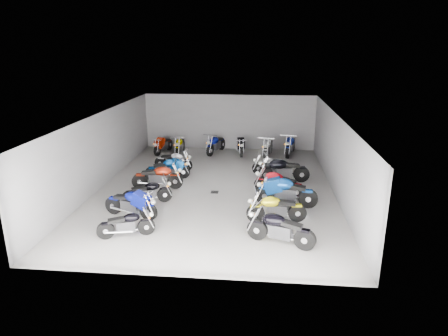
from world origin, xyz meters
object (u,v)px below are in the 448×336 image
(motorcycle_right_e, at_px, (283,170))
(motorcycle_left_f, at_px, (174,161))
(motorcycle_back_f, at_px, (290,145))
(motorcycle_left_e, at_px, (168,169))
(motorcycle_back_e, at_px, (268,147))
(motorcycle_left_b, at_px, (131,204))
(motorcycle_left_c, at_px, (148,192))
(motorcycle_right_d, at_px, (279,184))
(motorcycle_right_a, at_px, (280,229))
(motorcycle_left_d, at_px, (158,177))
(motorcycle_right_f, at_px, (271,165))
(motorcycle_left_a, at_px, (127,224))
(drain_grate, at_px, (215,192))
(motorcycle_right_c, at_px, (286,192))
(motorcycle_back_b, at_px, (180,145))
(motorcycle_back_a, at_px, (163,145))
(motorcycle_back_c, at_px, (216,144))
(motorcycle_right_b, at_px, (276,208))
(motorcycle_back_d, at_px, (240,145))

(motorcycle_right_e, bearing_deg, motorcycle_left_f, 69.60)
(motorcycle_left_f, bearing_deg, motorcycle_back_f, 131.35)
(motorcycle_left_e, bearing_deg, motorcycle_back_f, 113.78)
(motorcycle_back_e, relative_size, motorcycle_back_f, 0.97)
(motorcycle_left_b, bearing_deg, motorcycle_left_c, -172.53)
(motorcycle_right_d, relative_size, motorcycle_right_e, 0.89)
(motorcycle_left_b, bearing_deg, motorcycle_left_e, -167.07)
(motorcycle_right_a, bearing_deg, motorcycle_left_d, 68.09)
(motorcycle_right_a, height_order, motorcycle_back_e, motorcycle_back_e)
(motorcycle_right_e, xyz_separation_m, motorcycle_right_f, (-0.49, 1.14, -0.11))
(motorcycle_right_e, bearing_deg, motorcycle_right_f, 17.04)
(motorcycle_left_a, bearing_deg, drain_grate, 132.66)
(motorcycle_right_c, xyz_separation_m, motorcycle_back_b, (-5.58, 7.16, -0.07))
(motorcycle_back_a, height_order, motorcycle_back_b, motorcycle_back_b)
(motorcycle_left_d, height_order, motorcycle_back_e, motorcycle_back_e)
(motorcycle_left_b, height_order, motorcycle_back_c, motorcycle_back_c)
(motorcycle_left_b, distance_m, motorcycle_right_d, 5.94)
(motorcycle_back_b, bearing_deg, motorcycle_right_b, 120.02)
(motorcycle_right_a, bearing_deg, motorcycle_right_c, 14.29)
(motorcycle_right_e, bearing_deg, motorcycle_back_d, 18.87)
(motorcycle_left_f, xyz_separation_m, motorcycle_right_b, (4.87, -5.63, 0.03))
(motorcycle_right_f, bearing_deg, drain_grate, 130.09)
(motorcycle_left_f, distance_m, motorcycle_back_f, 6.84)
(motorcycle_left_f, xyz_separation_m, motorcycle_right_f, (4.81, -0.19, -0.02))
(motorcycle_left_b, bearing_deg, motorcycle_right_f, 154.89)
(motorcycle_back_e, bearing_deg, motorcycle_left_b, 69.52)
(motorcycle_right_b, distance_m, motorcycle_back_e, 8.48)
(motorcycle_right_d, distance_m, motorcycle_back_e, 6.02)
(motorcycle_right_f, bearing_deg, motorcycle_right_b, 172.13)
(motorcycle_left_e, xyz_separation_m, motorcycle_left_f, (-0.05, 1.44, -0.02))
(motorcycle_left_c, relative_size, motorcycle_right_a, 0.87)
(motorcycle_left_d, relative_size, motorcycle_back_e, 0.98)
(motorcycle_back_c, bearing_deg, motorcycle_right_f, 149.73)
(motorcycle_right_a, height_order, motorcycle_right_f, motorcycle_right_a)
(motorcycle_back_e, bearing_deg, motorcycle_right_b, 100.85)
(motorcycle_left_c, xyz_separation_m, motorcycle_right_d, (5.11, 1.27, 0.06))
(motorcycle_back_c, distance_m, motorcycle_back_f, 4.22)
(motorcycle_left_d, xyz_separation_m, motorcycle_right_c, (5.37, -1.43, 0.04))
(motorcycle_right_a, bearing_deg, motorcycle_left_a, 109.82)
(motorcycle_right_c, bearing_deg, motorcycle_back_f, 1.26)
(motorcycle_back_d, bearing_deg, motorcycle_left_d, 54.03)
(motorcycle_right_c, xyz_separation_m, motorcycle_right_e, (0.02, 2.83, -0.01))
(drain_grate, relative_size, motorcycle_right_d, 0.15)
(drain_grate, distance_m, motorcycle_right_e, 3.37)
(motorcycle_left_a, height_order, motorcycle_left_e, motorcycle_left_e)
(motorcycle_left_f, height_order, motorcycle_right_a, motorcycle_right_a)
(motorcycle_back_e, bearing_deg, motorcycle_right_e, 108.11)
(drain_grate, relative_size, motorcycle_left_b, 0.15)
(motorcycle_left_b, bearing_deg, motorcycle_back_e, 167.42)
(motorcycle_right_f, bearing_deg, motorcycle_back_b, 49.57)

